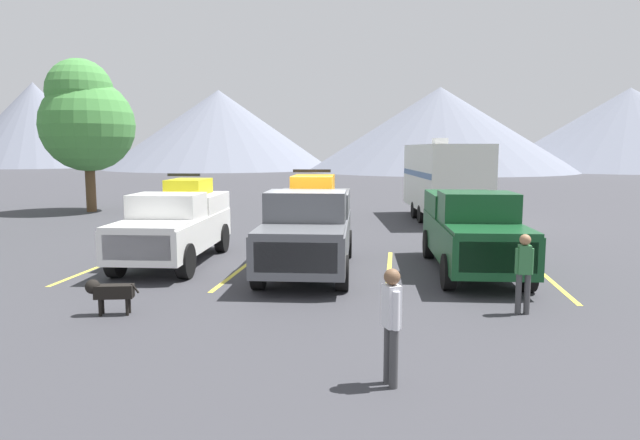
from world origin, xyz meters
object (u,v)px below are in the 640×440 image
(pickup_truck_b, at_px, (309,225))
(person_a, at_px, (391,319))
(pickup_truck_a, at_px, (177,222))
(person_b, at_px, (524,268))
(pickup_truck_c, at_px, (471,229))
(dog, at_px, (108,291))
(camper_trailer_a, at_px, (444,177))

(pickup_truck_b, relative_size, person_a, 3.68)
(pickup_truck_a, xyz_separation_m, person_b, (8.59, -4.00, -0.22))
(person_a, xyz_separation_m, person_b, (2.48, 3.71, -0.03))
(pickup_truck_c, distance_m, dog, 8.96)
(camper_trailer_a, distance_m, person_a, 18.44)
(person_b, bearing_deg, pickup_truck_a, 155.01)
(person_a, bearing_deg, pickup_truck_c, 75.41)
(pickup_truck_a, relative_size, pickup_truck_b, 0.92)
(pickup_truck_b, distance_m, dog, 5.69)
(pickup_truck_a, relative_size, person_b, 3.50)
(dog, bearing_deg, person_b, 8.20)
(pickup_truck_a, xyz_separation_m, person_a, (6.10, -7.71, -0.20))
(pickup_truck_a, distance_m, person_a, 9.84)
(camper_trailer_a, relative_size, dog, 8.31)
(pickup_truck_a, bearing_deg, dog, -82.53)
(person_a, height_order, person_b, person_a)
(pickup_truck_c, bearing_deg, pickup_truck_b, -175.22)
(person_b, relative_size, dog, 1.57)
(person_b, height_order, dog, person_b)
(pickup_truck_a, relative_size, person_a, 3.40)
(pickup_truck_a, height_order, person_a, pickup_truck_a)
(pickup_truck_b, height_order, person_b, pickup_truck_b)
(person_a, relative_size, person_b, 1.03)
(pickup_truck_c, xyz_separation_m, camper_trailer_a, (0.13, 10.71, 0.83))
(pickup_truck_a, distance_m, camper_trailer_a, 13.42)
(person_b, bearing_deg, dog, -171.80)
(pickup_truck_c, bearing_deg, camper_trailer_a, 89.29)
(camper_trailer_a, distance_m, dog, 17.50)
(pickup_truck_b, distance_m, person_b, 5.90)
(pickup_truck_b, relative_size, pickup_truck_c, 1.04)
(camper_trailer_a, xyz_separation_m, dog, (-7.54, -15.72, -1.47))
(person_a, bearing_deg, pickup_truck_b, 107.25)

